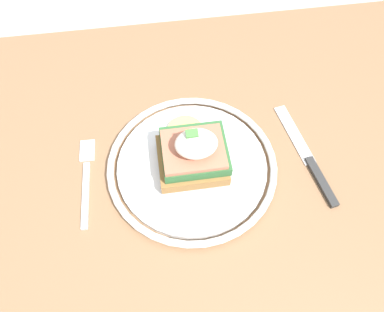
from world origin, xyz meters
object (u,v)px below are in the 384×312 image
(fork, at_px, (86,175))
(knife, at_px, (310,161))
(plate, at_px, (192,165))
(sandwich, at_px, (194,152))

(fork, bearing_deg, knife, -3.94)
(plate, bearing_deg, knife, -4.64)
(fork, bearing_deg, sandwich, -2.63)
(sandwich, distance_m, knife, 0.18)
(plate, xyz_separation_m, knife, (0.17, -0.01, -0.01))
(plate, distance_m, fork, 0.15)
(sandwich, xyz_separation_m, knife, (0.17, -0.02, -0.04))
(sandwich, relative_size, fork, 0.92)
(sandwich, bearing_deg, knife, -5.12)
(plate, distance_m, knife, 0.18)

